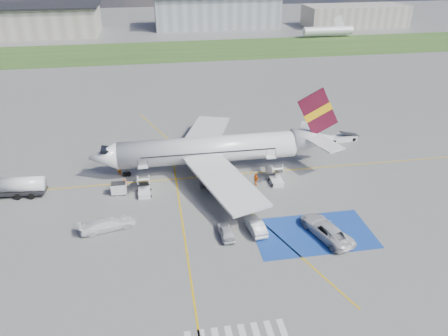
{
  "coord_description": "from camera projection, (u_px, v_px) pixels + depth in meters",
  "views": [
    {
      "loc": [
        -7.38,
        -43.66,
        30.65
      ],
      "look_at": [
        1.34,
        7.65,
        3.5
      ],
      "focal_mm": 35.0,
      "sensor_mm": 36.0,
      "label": 1
    }
  ],
  "objects": [
    {
      "name": "fuel_tanker",
      "position": [
        15.0,
        188.0,
        58.47
      ],
      "size": [
        8.29,
        2.97,
        2.77
      ],
      "rotation": [
        0.0,
        0.0,
        -0.09
      ],
      "color": "black",
      "rests_on": "ground"
    },
    {
      "name": "taxiway_line_diag",
      "position": [
        210.0,
        176.0,
        63.92
      ],
      "size": [
        20.71,
        56.45,
        0.01
      ],
      "primitive_type": "cube",
      "rotation": [
        0.0,
        0.0,
        0.35
      ],
      "color": "gold",
      "rests_on": "ground"
    },
    {
      "name": "airstairs_fwd",
      "position": [
        144.0,
        189.0,
        59.34
      ],
      "size": [
        1.9,
        5.2,
        3.6
      ],
      "color": "silver",
      "rests_on": "ground"
    },
    {
      "name": "van_white_b",
      "position": [
        107.0,
        222.0,
        51.77
      ],
      "size": [
        5.28,
        3.18,
        1.93
      ],
      "primitive_type": "imported",
      "rotation": [
        0.0,
        0.0,
        1.82
      ],
      "color": "silver",
      "rests_on": "ground"
    },
    {
      "name": "taxiway_line_main",
      "position": [
        210.0,
        176.0,
        63.92
      ],
      "size": [
        120.0,
        0.2,
        0.01
      ],
      "primitive_type": "cube",
      "color": "gold",
      "rests_on": "ground"
    },
    {
      "name": "van_white_a",
      "position": [
        327.0,
        228.0,
        50.58
      ],
      "size": [
        4.31,
        6.43,
        2.21
      ],
      "primitive_type": "imported",
      "rotation": [
        0.0,
        0.0,
        3.44
      ],
      "color": "silver",
      "rests_on": "ground"
    },
    {
      "name": "grass_strip",
      "position": [
        173.0,
        51.0,
        136.46
      ],
      "size": [
        400.0,
        30.0,
        0.01
      ],
      "primitive_type": "cube",
      "color": "#2D4C1E",
      "rests_on": "ground"
    },
    {
      "name": "taxiway_line_cross",
      "position": [
        191.0,
        283.0,
        43.95
      ],
      "size": [
        0.2,
        60.0,
        0.01
      ],
      "primitive_type": "cube",
      "color": "gold",
      "rests_on": "ground"
    },
    {
      "name": "crew_fwd",
      "position": [
        125.0,
        185.0,
        59.93
      ],
      "size": [
        0.75,
        0.67,
        1.73
      ],
      "primitive_type": "imported",
      "rotation": [
        0.0,
        0.0,
        0.51
      ],
      "color": "#FF5C0D",
      "rests_on": "ground"
    },
    {
      "name": "car_silver_a",
      "position": [
        226.0,
        231.0,
        50.68
      ],
      "size": [
        1.81,
        4.04,
        1.35
      ],
      "primitive_type": "imported",
      "rotation": [
        0.0,
        0.0,
        3.2
      ],
      "color": "#B6B8BD",
      "rests_on": "ground"
    },
    {
      "name": "airliner",
      "position": [
        218.0,
        149.0,
        64.32
      ],
      "size": [
        36.81,
        32.95,
        11.92
      ],
      "color": "silver",
      "rests_on": "ground"
    },
    {
      "name": "gpu_cart",
      "position": [
        119.0,
        189.0,
        59.17
      ],
      "size": [
        2.06,
        1.36,
        1.69
      ],
      "rotation": [
        0.0,
        0.0,
        -0.02
      ],
      "color": "silver",
      "rests_on": "ground"
    },
    {
      "name": "crew_nose",
      "position": [
        119.0,
        170.0,
        63.73
      ],
      "size": [
        1.18,
        1.18,
        1.93
      ],
      "primitive_type": "imported",
      "rotation": [
        0.0,
        0.0,
        -0.8
      ],
      "color": "orange",
      "rests_on": "ground"
    },
    {
      "name": "belt_loader",
      "position": [
        342.0,
        138.0,
        75.22
      ],
      "size": [
        5.49,
        2.39,
        1.61
      ],
      "rotation": [
        0.0,
        0.0,
        0.09
      ],
      "color": "silver",
      "rests_on": "ground"
    },
    {
      "name": "terminal_centre",
      "position": [
        216.0,
        11.0,
        171.63
      ],
      "size": [
        48.0,
        18.0,
        12.0
      ],
      "primitive_type": "cube",
      "color": "gray",
      "rests_on": "ground"
    },
    {
      "name": "car_silver_b",
      "position": [
        255.0,
        226.0,
        51.57
      ],
      "size": [
        2.13,
        4.71,
        1.5
      ],
      "primitive_type": "imported",
      "rotation": [
        0.0,
        0.0,
        3.26
      ],
      "color": "#AEB1B5",
      "rests_on": "ground"
    },
    {
      "name": "terminal_east",
      "position": [
        355.0,
        16.0,
        174.61
      ],
      "size": [
        40.0,
        16.0,
        8.0
      ],
      "primitive_type": "cube",
      "color": "gray",
      "rests_on": "ground"
    },
    {
      "name": "terminal_west",
      "position": [
        12.0,
        21.0,
        156.57
      ],
      "size": [
        60.0,
        22.0,
        10.0
      ],
      "primitive_type": "cube",
      "color": "gray",
      "rests_on": "ground"
    },
    {
      "name": "ground",
      "position": [
        224.0,
        223.0,
        53.43
      ],
      "size": [
        400.0,
        400.0,
        0.0
      ],
      "primitive_type": "plane",
      "color": "#60605E",
      "rests_on": "ground"
    },
    {
      "name": "airstairs_aft",
      "position": [
        276.0,
        178.0,
        62.09
      ],
      "size": [
        1.9,
        5.2,
        3.6
      ],
      "color": "silver",
      "rests_on": "ground"
    },
    {
      "name": "crew_aft",
      "position": [
        256.0,
        179.0,
        61.24
      ],
      "size": [
        0.92,
        1.15,
        1.83
      ],
      "primitive_type": "imported",
      "rotation": [
        0.0,
        0.0,
        2.1
      ],
      "color": "orange",
      "rests_on": "ground"
    },
    {
      "name": "staging_box",
      "position": [
        313.0,
        234.0,
        51.42
      ],
      "size": [
        14.0,
        8.0,
        0.01
      ],
      "primitive_type": "cube",
      "color": "navy",
      "rests_on": "ground"
    }
  ]
}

